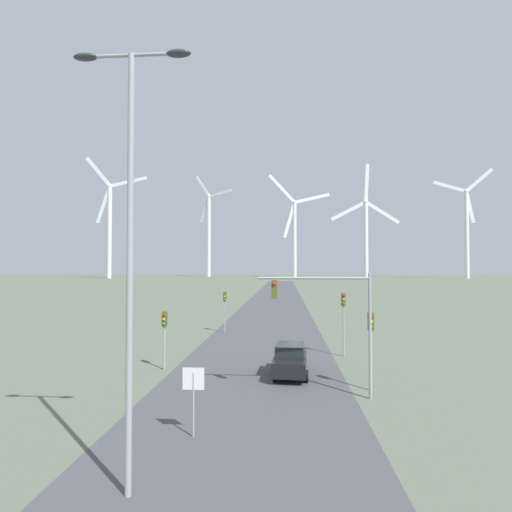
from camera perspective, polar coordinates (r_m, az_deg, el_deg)
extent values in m
cube|color=#47474C|center=(51.50, 2.25, -8.43)|extent=(10.00, 240.00, 0.01)
cylinder|color=#93999E|center=(11.48, -17.57, -2.13)|extent=(0.18, 0.18, 12.14)
cylinder|color=#93999E|center=(12.90, -17.34, 25.69)|extent=(2.66, 0.10, 0.10)
ellipsoid|color=#333338|center=(13.40, -23.16, 24.67)|extent=(0.70, 0.32, 0.20)
ellipsoid|color=#333338|center=(12.53, -11.01, 26.53)|extent=(0.70, 0.32, 0.20)
cylinder|color=#93999E|center=(15.70, -8.94, -20.22)|extent=(0.07, 0.07, 2.34)
cube|color=white|center=(15.41, -8.93, -16.93)|extent=(0.81, 0.01, 0.81)
cube|color=red|center=(15.42, -8.92, -16.92)|extent=(0.76, 0.02, 0.76)
cylinder|color=#93999E|center=(25.19, -12.96, -11.69)|extent=(0.11, 0.11, 3.48)
cube|color=#4C511E|center=(24.99, -12.94, -8.78)|extent=(0.28, 0.24, 0.90)
sphere|color=red|center=(24.83, -13.03, -8.19)|extent=(0.16, 0.16, 0.16)
sphere|color=gold|center=(24.86, -13.03, -8.81)|extent=(0.16, 0.16, 0.16)
sphere|color=green|center=(24.90, -13.03, -9.43)|extent=(0.16, 0.16, 0.16)
cylinder|color=#93999E|center=(21.38, 16.11, -12.95)|extent=(0.11, 0.11, 3.90)
cube|color=#4C511E|center=(21.13, 16.08, -8.97)|extent=(0.28, 0.24, 0.90)
sphere|color=red|center=(20.97, 16.15, -8.28)|extent=(0.16, 0.16, 0.16)
sphere|color=gold|center=(21.00, 16.16, -9.01)|extent=(0.16, 0.16, 0.16)
sphere|color=green|center=(21.04, 16.16, -9.74)|extent=(0.16, 0.16, 0.16)
cylinder|color=#93999E|center=(38.00, -4.47, -7.99)|extent=(0.11, 0.11, 3.84)
cube|color=#4C511E|center=(37.86, -4.47, -5.78)|extent=(0.28, 0.24, 0.90)
sphere|color=red|center=(37.71, -4.50, -5.39)|extent=(0.16, 0.16, 0.16)
sphere|color=gold|center=(37.73, -4.50, -5.80)|extent=(0.16, 0.16, 0.16)
sphere|color=green|center=(37.75, -4.50, -6.20)|extent=(0.16, 0.16, 0.16)
cylinder|color=#93999E|center=(28.68, 12.40, -9.54)|extent=(0.11, 0.11, 4.38)
cube|color=#4C511E|center=(28.49, 12.38, -6.08)|extent=(0.28, 0.24, 0.90)
sphere|color=red|center=(28.34, 12.41, -5.55)|extent=(0.16, 0.16, 0.16)
sphere|color=gold|center=(28.36, 12.41, -6.10)|extent=(0.16, 0.16, 0.16)
sphere|color=green|center=(28.38, 12.42, -6.64)|extent=(0.16, 0.16, 0.16)
cylinder|color=#93999E|center=(19.88, 15.99, -10.88)|extent=(0.14, 0.14, 5.91)
cylinder|color=#93999E|center=(19.26, 8.17, -3.14)|extent=(5.30, 0.12, 0.12)
cube|color=#4C511E|center=(19.24, 2.64, -4.79)|extent=(0.28, 0.24, 0.90)
sphere|color=red|center=(19.09, 2.63, -4.01)|extent=(0.18, 0.18, 0.18)
cube|color=black|center=(23.56, 4.90, -14.96)|extent=(2.07, 4.21, 0.80)
cube|color=#1E2328|center=(23.25, 4.90, -13.24)|extent=(1.70, 2.20, 0.70)
cylinder|color=black|center=(24.89, 2.89, -15.17)|extent=(0.22, 0.66, 0.66)
cylinder|color=black|center=(24.91, 6.84, -15.15)|extent=(0.22, 0.66, 0.66)
cylinder|color=black|center=(22.43, 2.74, -16.71)|extent=(0.22, 0.66, 0.66)
cylinder|color=black|center=(22.45, 7.15, -16.68)|extent=(0.22, 0.66, 0.66)
cylinder|color=white|center=(224.11, -20.18, 3.22)|extent=(2.20, 2.20, 48.72)
sphere|color=white|center=(227.38, -20.13, 9.35)|extent=(2.60, 2.60, 2.60)
cube|color=white|center=(227.39, -20.94, 6.80)|extent=(8.34, 1.03, 19.39)
cube|color=white|center=(223.14, -17.72, 10.05)|extent=(19.91, 1.77, 5.43)
cube|color=white|center=(232.27, -21.64, 11.17)|extent=(14.33, 1.41, 16.31)
cylinder|color=white|center=(249.72, -6.75, 2.79)|extent=(2.20, 2.20, 49.85)
sphere|color=white|center=(252.81, -6.73, 8.44)|extent=(2.60, 2.60, 2.60)
cube|color=white|center=(253.68, -7.33, 6.53)|extent=(7.23, 4.25, 15.91)
cube|color=white|center=(247.59, -5.14, 8.92)|extent=(14.78, 8.38, 3.94)
cube|color=white|center=(257.54, -7.67, 9.85)|extent=(10.30, 5.93, 14.16)
cylinder|color=white|center=(234.60, 5.54, 2.34)|extent=(2.20, 2.20, 43.88)
sphere|color=white|center=(237.08, 5.53, 7.63)|extent=(2.60, 2.60, 2.60)
cube|color=white|center=(236.93, 3.68, 9.61)|extent=(15.60, 3.63, 16.41)
cube|color=white|center=(234.95, 4.79, 5.08)|extent=(7.55, 2.00, 20.66)
cube|color=white|center=(240.12, 8.07, 8.17)|extent=(20.50, 4.63, 6.74)
cylinder|color=white|center=(215.03, 15.45, 2.19)|extent=(2.20, 2.20, 39.83)
sphere|color=white|center=(217.21, 15.41, 7.44)|extent=(2.60, 2.60, 2.60)
cube|color=white|center=(218.29, 17.66, 5.92)|extent=(17.21, 0.56, 12.07)
cube|color=white|center=(219.16, 15.54, 10.10)|extent=(2.84, 0.51, 19.43)
cube|color=white|center=(214.91, 13.00, 6.26)|extent=(18.08, 0.56, 10.38)
cylinder|color=white|center=(236.99, 27.89, 2.70)|extent=(2.20, 2.20, 45.80)
sphere|color=white|center=(239.69, 27.82, 8.17)|extent=(2.60, 2.60, 2.60)
cube|color=white|center=(237.71, 25.86, 8.92)|extent=(16.13, 2.03, 6.95)
cube|color=white|center=(238.96, 28.25, 6.10)|extent=(5.04, 0.97, 16.47)
cube|color=white|center=(242.87, 29.31, 9.47)|extent=(13.51, 1.78, 12.22)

